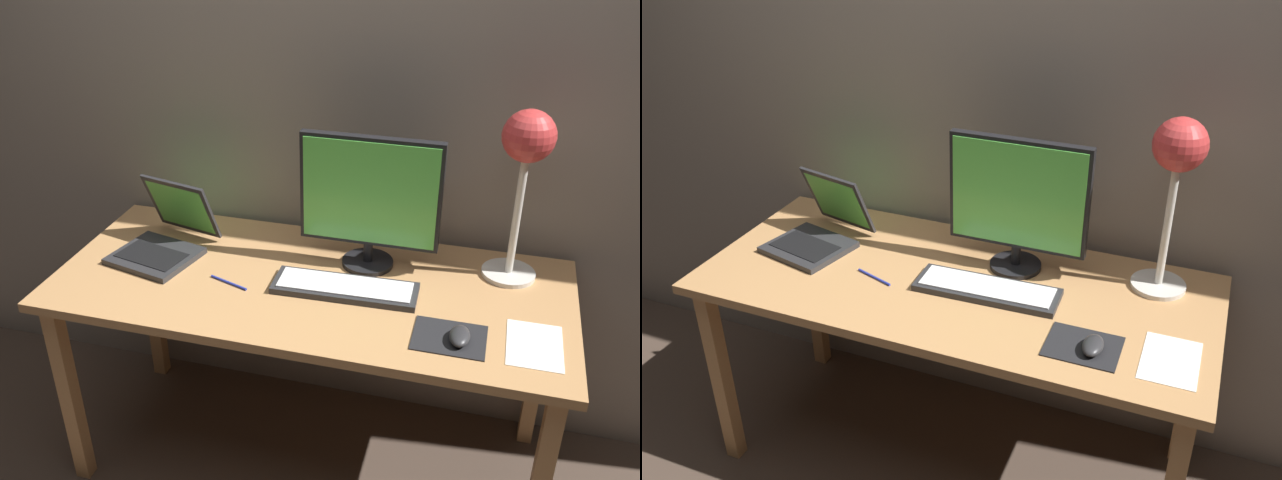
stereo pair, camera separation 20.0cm
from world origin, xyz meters
TOP-DOWN VIEW (x-y plane):
  - ground_plane at (0.00, 0.00)m, footprint 4.80×4.80m
  - back_wall at (0.00, 0.40)m, footprint 4.80×0.06m
  - desk at (0.00, 0.00)m, footprint 1.60×0.70m
  - monitor at (0.15, 0.15)m, footprint 0.44×0.17m
  - keyboard_main at (0.12, -0.02)m, footprint 0.44×0.15m
  - laptop at (-0.51, 0.07)m, footprint 0.32×0.36m
  - desk_lamp at (0.59, 0.20)m, footprint 0.17×0.17m
  - mousepad at (0.45, -0.18)m, footprint 0.20×0.16m
  - mouse at (0.48, -0.19)m, footprint 0.06×0.10m
  - paper_sheet_near_mouse at (0.67, -0.15)m, footprint 0.15×0.21m
  - pen at (-0.24, -0.08)m, footprint 0.14×0.05m

SIDE VIEW (x-z plane):
  - ground_plane at x=0.00m, z-range 0.00..0.00m
  - desk at x=0.00m, z-range 0.29..1.03m
  - paper_sheet_near_mouse at x=0.67m, z-range 0.74..0.74m
  - mousepad at x=0.45m, z-range 0.74..0.74m
  - pen at x=-0.24m, z-range 0.74..0.75m
  - keyboard_main at x=0.12m, z-range 0.74..0.76m
  - mouse at x=0.48m, z-range 0.74..0.78m
  - laptop at x=-0.51m, z-range 0.69..0.92m
  - monitor at x=0.15m, z-range 0.76..1.20m
  - desk_lamp at x=0.59m, z-range 0.88..1.42m
  - back_wall at x=0.00m, z-range 0.00..2.60m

